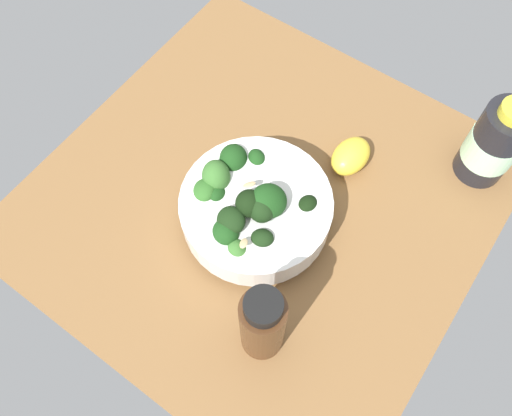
{
  "coord_description": "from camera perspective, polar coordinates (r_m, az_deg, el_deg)",
  "views": [
    {
      "loc": [
        29.19,
        19.52,
        66.14
      ],
      "look_at": [
        3.6,
        1.43,
        4.0
      ],
      "focal_mm": 36.79,
      "sensor_mm": 36.0,
      "label": 1
    }
  ],
  "objects": [
    {
      "name": "bottle_short",
      "position": [
        0.61,
        0.72,
        -12.49
      ],
      "size": [
        5.28,
        5.28,
        15.28
      ],
      "color": "#472814",
      "rests_on": "ground_plane"
    },
    {
      "name": "bottle_tall",
      "position": [
        0.79,
        24.48,
        6.4
      ],
      "size": [
        7.14,
        7.14,
        14.17
      ],
      "color": "black",
      "rests_on": "ground_plane"
    },
    {
      "name": "ground_plane",
      "position": [
        0.76,
        0.69,
        0.58
      ],
      "size": [
        60.13,
        60.13,
        3.47
      ],
      "primitive_type": "cube",
      "color": "brown"
    },
    {
      "name": "bowl_of_broccoli",
      "position": [
        0.69,
        -0.25,
        0.12
      ],
      "size": [
        20.19,
        20.19,
        10.68
      ],
      "color": "white",
      "rests_on": "ground_plane"
    },
    {
      "name": "lemon_wedge",
      "position": [
        0.77,
        10.26,
        5.57
      ],
      "size": [
        7.28,
        5.4,
        4.04
      ],
      "primitive_type": "ellipsoid",
      "rotation": [
        0.0,
        0.0,
        6.2
      ],
      "color": "yellow",
      "rests_on": "ground_plane"
    }
  ]
}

